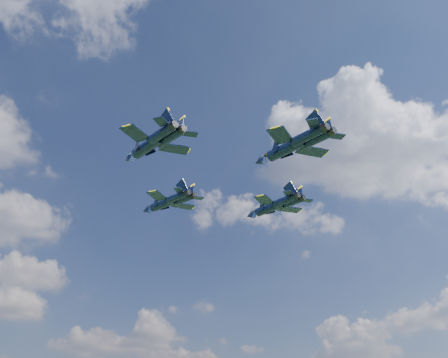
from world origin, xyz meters
TOP-DOWN VIEW (x-y plane):
  - jet_lead at (1.95, 23.75)m, footprint 12.66×17.04m
  - jet_left at (-12.47, 1.05)m, footprint 13.33×17.40m
  - jet_right at (21.35, 10.80)m, footprint 13.35×17.41m
  - jet_slot at (8.10, -10.96)m, footprint 13.96×18.25m

SIDE VIEW (x-z plane):
  - jet_right at x=21.35m, z-range 54.53..58.66m
  - jet_left at x=-12.47m, z-range 55.00..59.13m
  - jet_slot at x=8.10m, z-range 55.06..59.38m
  - jet_lead at x=1.95m, z-range 55.72..59.73m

